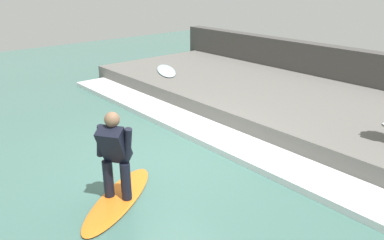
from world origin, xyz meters
The scene contains 7 objects.
ground_plane centered at (0.00, 0.00, 0.00)m, with size 28.00×28.00×0.00m, color #426B60.
concrete_ledge centered at (4.12, 0.00, 0.23)m, with size 4.40×12.89×0.47m, color #66635E.
back_wall centered at (6.57, 0.00, 0.70)m, with size 0.50×13.53×1.40m, color #474442.
wave_foam_crest centered at (1.43, 0.00, 0.06)m, with size 0.97×12.24×0.13m, color white.
surfboard_riding centered at (-1.42, -0.56, 0.03)m, with size 2.01×1.60×0.06m.
surfer_riding centered at (-1.42, -0.56, 0.85)m, with size 0.60×0.59×1.43m.
surfboard_spare centered at (3.20, 4.29, 0.50)m, with size 1.33×1.79×0.06m.
Camera 1 is at (-3.85, -5.18, 3.34)m, focal length 35.00 mm.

